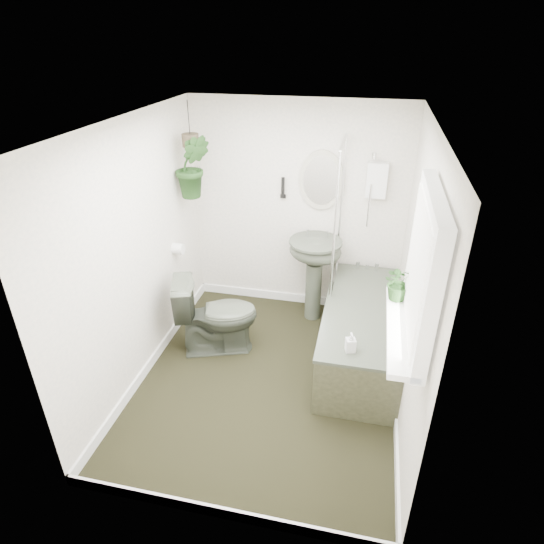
# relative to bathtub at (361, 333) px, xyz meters

# --- Properties ---
(floor) EXTENTS (2.30, 2.80, 0.02)m
(floor) POSITION_rel_bathtub_xyz_m (-0.80, -0.50, -0.30)
(floor) COLOR black
(floor) RESTS_ON ground
(ceiling) EXTENTS (2.30, 2.80, 0.02)m
(ceiling) POSITION_rel_bathtub_xyz_m (-0.80, -0.50, 2.02)
(ceiling) COLOR white
(ceiling) RESTS_ON ground
(wall_back) EXTENTS (2.30, 0.02, 2.30)m
(wall_back) POSITION_rel_bathtub_xyz_m (-0.80, 0.91, 0.86)
(wall_back) COLOR white
(wall_back) RESTS_ON ground
(wall_front) EXTENTS (2.30, 0.02, 2.30)m
(wall_front) POSITION_rel_bathtub_xyz_m (-0.80, -1.91, 0.86)
(wall_front) COLOR white
(wall_front) RESTS_ON ground
(wall_left) EXTENTS (0.02, 2.80, 2.30)m
(wall_left) POSITION_rel_bathtub_xyz_m (-1.96, -0.50, 0.86)
(wall_left) COLOR white
(wall_left) RESTS_ON ground
(wall_right) EXTENTS (0.02, 2.80, 2.30)m
(wall_right) POSITION_rel_bathtub_xyz_m (0.36, -0.50, 0.86)
(wall_right) COLOR white
(wall_right) RESTS_ON ground
(skirting) EXTENTS (2.30, 2.80, 0.10)m
(skirting) POSITION_rel_bathtub_xyz_m (-0.80, -0.50, -0.24)
(skirting) COLOR white
(skirting) RESTS_ON floor
(bathtub) EXTENTS (0.72, 1.72, 0.58)m
(bathtub) POSITION_rel_bathtub_xyz_m (0.00, 0.00, 0.00)
(bathtub) COLOR #3E4538
(bathtub) RESTS_ON floor
(bath_screen) EXTENTS (0.04, 0.72, 1.40)m
(bath_screen) POSITION_rel_bathtub_xyz_m (-0.33, 0.49, 0.99)
(bath_screen) COLOR silver
(bath_screen) RESTS_ON bathtub
(shower_box) EXTENTS (0.20, 0.10, 0.35)m
(shower_box) POSITION_rel_bathtub_xyz_m (0.00, 0.84, 1.26)
(shower_box) COLOR white
(shower_box) RESTS_ON wall_back
(oval_mirror) EXTENTS (0.46, 0.03, 0.62)m
(oval_mirror) POSITION_rel_bathtub_xyz_m (-0.55, 0.87, 1.21)
(oval_mirror) COLOR #B6B09A
(oval_mirror) RESTS_ON wall_back
(wall_sconce) EXTENTS (0.04, 0.04, 0.22)m
(wall_sconce) POSITION_rel_bathtub_xyz_m (-0.95, 0.86, 1.11)
(wall_sconce) COLOR black
(wall_sconce) RESTS_ON wall_back
(toilet_roll_holder) EXTENTS (0.11, 0.11, 0.11)m
(toilet_roll_holder) POSITION_rel_bathtub_xyz_m (-1.90, 0.20, 0.61)
(toilet_roll_holder) COLOR white
(toilet_roll_holder) RESTS_ON wall_left
(window_recess) EXTENTS (0.08, 1.00, 0.90)m
(window_recess) POSITION_rel_bathtub_xyz_m (0.29, -1.20, 1.36)
(window_recess) COLOR white
(window_recess) RESTS_ON wall_right
(window_sill) EXTENTS (0.18, 1.00, 0.04)m
(window_sill) POSITION_rel_bathtub_xyz_m (0.22, -1.20, 0.94)
(window_sill) COLOR white
(window_sill) RESTS_ON wall_right
(window_blinds) EXTENTS (0.01, 0.86, 0.76)m
(window_blinds) POSITION_rel_bathtub_xyz_m (0.24, -1.20, 1.36)
(window_blinds) COLOR white
(window_blinds) RESTS_ON wall_right
(toilet) EXTENTS (0.89, 0.69, 0.80)m
(toilet) POSITION_rel_bathtub_xyz_m (-1.40, -0.16, 0.11)
(toilet) COLOR #3E4538
(toilet) RESTS_ON floor
(pedestal_sink) EXTENTS (0.65, 0.59, 0.94)m
(pedestal_sink) POSITION_rel_bathtub_xyz_m (-0.55, 0.62, 0.18)
(pedestal_sink) COLOR #3E4538
(pedestal_sink) RESTS_ON floor
(sill_plant) EXTENTS (0.27, 0.24, 0.25)m
(sill_plant) POSITION_rel_bathtub_xyz_m (0.20, -0.90, 1.09)
(sill_plant) COLOR black
(sill_plant) RESTS_ON window_sill
(hanging_plant) EXTENTS (0.41, 0.37, 0.62)m
(hanging_plant) POSITION_rel_bathtub_xyz_m (-1.77, 0.45, 1.40)
(hanging_plant) COLOR black
(hanging_plant) RESTS_ON ceiling
(soap_bottle) EXTENTS (0.10, 0.10, 0.17)m
(soap_bottle) POSITION_rel_bathtub_xyz_m (-0.08, -0.67, 0.38)
(soap_bottle) COLOR black
(soap_bottle) RESTS_ON bathtub
(hanging_pot) EXTENTS (0.16, 0.16, 0.12)m
(hanging_pot) POSITION_rel_bathtub_xyz_m (-1.77, 0.45, 1.65)
(hanging_pot) COLOR #423727
(hanging_pot) RESTS_ON ceiling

